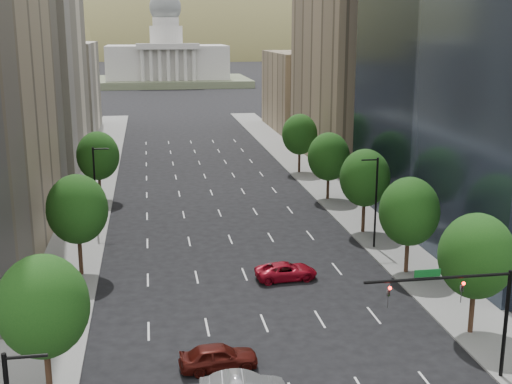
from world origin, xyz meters
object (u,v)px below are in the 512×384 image
car_maroon (218,357)px  car_red_far (286,271)px  capitol (167,62)px  traffic_signal (469,302)px

car_maroon → car_red_far: (7.34, 14.41, -0.11)m
capitol → car_maroon: size_ratio=12.15×
traffic_signal → car_red_far: size_ratio=1.72×
traffic_signal → car_maroon: (-14.52, 3.86, -4.33)m
traffic_signal → capitol: (-10.53, 219.71, 3.40)m
car_maroon → car_red_far: size_ratio=0.93×
capitol → car_red_far: capitol is taller
traffic_signal → capitol: bearing=92.7°
car_maroon → car_red_far: 16.17m
traffic_signal → car_maroon: bearing=165.1°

